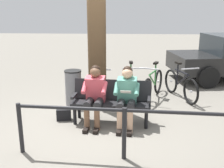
# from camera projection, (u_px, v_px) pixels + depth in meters

# --- Properties ---
(ground_plane) EXTENTS (40.00, 40.00, 0.00)m
(ground_plane) POSITION_uv_depth(u_px,v_px,m) (97.00, 123.00, 5.57)
(ground_plane) COLOR slate
(bench) EXTENTS (1.63, 0.61, 0.87)m
(bench) POSITION_uv_depth(u_px,v_px,m) (112.00, 98.00, 5.54)
(bench) COLOR black
(bench) RESTS_ON ground
(person_reading) EXTENTS (0.51, 0.79, 1.20)m
(person_reading) POSITION_uv_depth(u_px,v_px,m) (127.00, 94.00, 5.30)
(person_reading) COLOR #4C8C7A
(person_reading) RESTS_ON ground
(person_companion) EXTENTS (0.51, 0.79, 1.20)m
(person_companion) POSITION_uv_depth(u_px,v_px,m) (95.00, 93.00, 5.39)
(person_companion) COLOR #D84C59
(person_companion) RESTS_ON ground
(handbag) EXTENTS (0.32, 0.19, 0.24)m
(handbag) POSITION_uv_depth(u_px,v_px,m) (64.00, 115.00, 5.71)
(handbag) COLOR black
(handbag) RESTS_ON ground
(tree_trunk) EXTENTS (0.43, 0.43, 3.11)m
(tree_trunk) POSITION_uv_depth(u_px,v_px,m) (97.00, 41.00, 6.25)
(tree_trunk) COLOR #4C3823
(tree_trunk) RESTS_ON ground
(litter_bin) EXTENTS (0.41, 0.41, 0.86)m
(litter_bin) POSITION_uv_depth(u_px,v_px,m) (73.00, 88.00, 6.55)
(litter_bin) COLOR slate
(litter_bin) RESTS_ON ground
(bicycle_silver) EXTENTS (0.67, 1.60, 0.94)m
(bicycle_silver) POSITION_uv_depth(u_px,v_px,m) (180.00, 85.00, 7.04)
(bicycle_silver) COLOR black
(bicycle_silver) RESTS_ON ground
(bicycle_blue) EXTENTS (0.71, 1.59, 0.94)m
(bicycle_blue) POSITION_uv_depth(u_px,v_px,m) (153.00, 85.00, 7.03)
(bicycle_blue) COLOR black
(bicycle_blue) RESTS_ON ground
(bicycle_green) EXTENTS (0.48, 1.68, 0.94)m
(bicycle_green) POSITION_uv_depth(u_px,v_px,m) (131.00, 84.00, 7.10)
(bicycle_green) COLOR black
(bicycle_green) RESTS_ON ground
(bicycle_red) EXTENTS (0.48, 1.68, 0.94)m
(bicycle_red) POSITION_uv_depth(u_px,v_px,m) (102.00, 86.00, 6.95)
(bicycle_red) COLOR black
(bicycle_red) RESTS_ON ground
(railing_fence) EXTENTS (3.42, 0.26, 0.85)m
(railing_fence) POSITION_uv_depth(u_px,v_px,m) (124.00, 123.00, 4.11)
(railing_fence) COLOR black
(railing_fence) RESTS_ON ground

